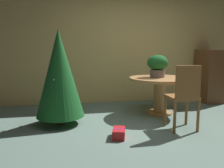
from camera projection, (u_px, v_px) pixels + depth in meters
ground_plane at (160, 132)px, 3.60m from camera, size 6.60×6.60×0.00m
back_wall_panel at (125, 46)px, 5.55m from camera, size 6.00×0.10×2.60m
round_dining_table at (160, 87)px, 4.52m from camera, size 1.16×1.16×0.71m
flower_vase at (157, 65)px, 4.50m from camera, size 0.39×0.39×0.43m
wooden_chair_near at (184, 94)px, 3.58m from camera, size 0.42×0.40×1.01m
holiday_tree at (59, 73)px, 3.86m from camera, size 0.79×0.79×1.56m
gift_box_red at (119, 133)px, 3.35m from camera, size 0.24×0.32×0.13m
wooden_cabinet at (209, 76)px, 5.59m from camera, size 0.49×0.65×1.22m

